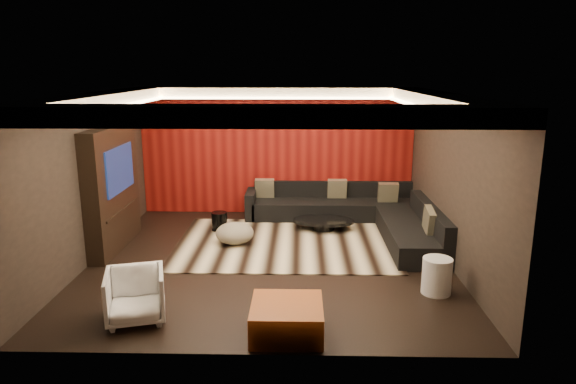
{
  "coord_description": "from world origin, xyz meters",
  "views": [
    {
      "loc": [
        0.51,
        -8.26,
        3.19
      ],
      "look_at": [
        0.3,
        0.6,
        1.05
      ],
      "focal_mm": 32.0,
      "sensor_mm": 36.0,
      "label": 1
    }
  ],
  "objects_px": {
    "white_side_table": "(437,276)",
    "orange_ottoman": "(287,319)",
    "coffee_table": "(323,224)",
    "sectional_sofa": "(359,215)",
    "armchair": "(135,296)",
    "drum_stool": "(219,221)"
  },
  "relations": [
    {
      "from": "white_side_table",
      "to": "coffee_table",
      "type": "bearing_deg",
      "value": 116.97
    },
    {
      "from": "drum_stool",
      "to": "coffee_table",
      "type": "bearing_deg",
      "value": 3.08
    },
    {
      "from": "coffee_table",
      "to": "orange_ottoman",
      "type": "xyz_separation_m",
      "value": [
        -0.63,
        -4.18,
        0.07
      ]
    },
    {
      "from": "coffee_table",
      "to": "orange_ottoman",
      "type": "distance_m",
      "value": 4.23
    },
    {
      "from": "white_side_table",
      "to": "orange_ottoman",
      "type": "height_order",
      "value": "white_side_table"
    },
    {
      "from": "coffee_table",
      "to": "orange_ottoman",
      "type": "bearing_deg",
      "value": -98.62
    },
    {
      "from": "orange_ottoman",
      "to": "white_side_table",
      "type": "bearing_deg",
      "value": 29.65
    },
    {
      "from": "coffee_table",
      "to": "sectional_sofa",
      "type": "xyz_separation_m",
      "value": [
        0.74,
        0.18,
        0.14
      ]
    },
    {
      "from": "coffee_table",
      "to": "armchair",
      "type": "height_order",
      "value": "armchair"
    },
    {
      "from": "white_side_table",
      "to": "armchair",
      "type": "distance_m",
      "value": 4.21
    },
    {
      "from": "orange_ottoman",
      "to": "sectional_sofa",
      "type": "relative_size",
      "value": 0.24
    },
    {
      "from": "coffee_table",
      "to": "armchair",
      "type": "distance_m",
      "value": 4.67
    },
    {
      "from": "drum_stool",
      "to": "white_side_table",
      "type": "bearing_deg",
      "value": -38.36
    },
    {
      "from": "armchair",
      "to": "sectional_sofa",
      "type": "bearing_deg",
      "value": 35.09
    },
    {
      "from": "drum_stool",
      "to": "orange_ottoman",
      "type": "xyz_separation_m",
      "value": [
        1.46,
        -4.07,
        -0.01
      ]
    },
    {
      "from": "white_side_table",
      "to": "armchair",
      "type": "bearing_deg",
      "value": -167.42
    },
    {
      "from": "white_side_table",
      "to": "sectional_sofa",
      "type": "bearing_deg",
      "value": 103.68
    },
    {
      "from": "drum_stool",
      "to": "armchair",
      "type": "xyz_separation_m",
      "value": [
        -0.5,
        -3.77,
        0.13
      ]
    },
    {
      "from": "coffee_table",
      "to": "white_side_table",
      "type": "height_order",
      "value": "white_side_table"
    },
    {
      "from": "white_side_table",
      "to": "sectional_sofa",
      "type": "height_order",
      "value": "sectional_sofa"
    },
    {
      "from": "coffee_table",
      "to": "armchair",
      "type": "relative_size",
      "value": 1.65
    },
    {
      "from": "orange_ottoman",
      "to": "sectional_sofa",
      "type": "distance_m",
      "value": 4.58
    }
  ]
}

